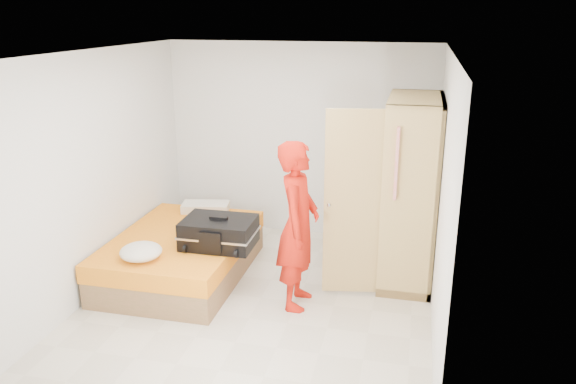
% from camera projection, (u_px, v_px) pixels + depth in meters
% --- Properties ---
extents(room, '(4.00, 4.02, 2.60)m').
position_uv_depth(room, '(259.00, 183.00, 5.70)').
color(room, beige).
rests_on(room, ground).
extents(bed, '(1.42, 2.02, 0.50)m').
position_uv_depth(bed, '(182.00, 255.00, 6.55)').
color(bed, '#906141').
rests_on(bed, ground).
extents(wardrobe, '(1.16, 1.29, 2.10)m').
position_uv_depth(wardrobe, '(406.00, 196.00, 6.26)').
color(wardrobe, tan).
rests_on(wardrobe, ground).
extents(person, '(0.43, 0.65, 1.77)m').
position_uv_depth(person, '(298.00, 226.00, 5.72)').
color(person, red).
rests_on(person, ground).
extents(suitcase, '(0.80, 0.60, 0.34)m').
position_uv_depth(suitcase, '(219.00, 233.00, 6.15)').
color(suitcase, black).
rests_on(suitcase, bed).
extents(round_cushion, '(0.44, 0.44, 0.17)m').
position_uv_depth(round_cushion, '(141.00, 252.00, 5.83)').
color(round_cushion, beige).
rests_on(round_cushion, bed).
extents(pillow, '(0.64, 0.41, 0.11)m').
position_uv_depth(pillow, '(206.00, 207.00, 7.25)').
color(pillow, beige).
rests_on(pillow, bed).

